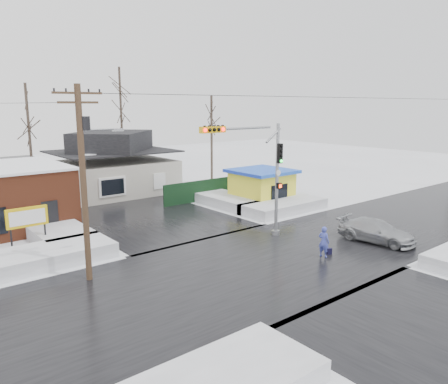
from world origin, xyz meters
TOP-DOWN VIEW (x-y plane):
  - ground at (0.00, 0.00)m, footprint 120.00×120.00m
  - road_ns at (0.00, 0.00)m, footprint 10.00×120.00m
  - road_ew at (0.00, 0.00)m, footprint 120.00×10.00m
  - snowbank_nw at (-9.00, 7.00)m, footprint 7.00×3.00m
  - snowbank_ne at (9.00, 7.00)m, footprint 7.00×3.00m
  - snowbank_nside_w at (-7.00, 12.00)m, footprint 3.00×8.00m
  - snowbank_nside_e at (7.00, 12.00)m, footprint 3.00×8.00m
  - traffic_signal at (2.43, 2.97)m, footprint 6.05×0.68m
  - utility_pole at (-7.93, 3.50)m, footprint 3.15×0.44m
  - marquee_sign at (-9.00, 9.49)m, footprint 2.20×0.21m
  - house at (2.00, 22.00)m, footprint 10.40×8.40m
  - kiosk at (9.50, 9.99)m, footprint 4.60×4.60m
  - fence at (6.50, 14.00)m, footprint 8.00×0.12m
  - tree_far_left at (-4.00, 26.00)m, footprint 3.00×3.00m
  - tree_far_mid at (6.00, 28.00)m, footprint 3.00×3.00m
  - tree_far_right at (12.00, 20.00)m, footprint 3.00×3.00m
  - pedestrian at (3.05, -1.49)m, footprint 0.51×0.68m
  - car at (7.63, -1.82)m, footprint 2.51×4.80m
  - shopping_bag at (3.60, -1.48)m, footprint 0.30×0.22m

SIDE VIEW (x-z plane):
  - ground at x=0.00m, z-range 0.00..0.00m
  - road_ns at x=0.00m, z-range 0.00..0.02m
  - road_ew at x=0.00m, z-range 0.00..0.02m
  - shopping_bag at x=3.60m, z-range 0.00..0.35m
  - snowbank_nw at x=-9.00m, z-range 0.00..0.80m
  - snowbank_ne at x=9.00m, z-range 0.00..0.80m
  - snowbank_nside_w at x=-7.00m, z-range 0.00..0.80m
  - snowbank_nside_e at x=7.00m, z-range 0.00..0.80m
  - car at x=7.63m, z-range 0.00..1.33m
  - pedestrian at x=3.05m, z-range 0.00..1.69m
  - fence at x=6.50m, z-range 0.00..1.80m
  - kiosk at x=9.50m, z-range 0.03..2.90m
  - marquee_sign at x=-9.00m, z-range 0.65..3.20m
  - house at x=2.00m, z-range -0.26..5.50m
  - traffic_signal at x=2.43m, z-range 1.04..8.04m
  - utility_pole at x=-7.93m, z-range 0.61..9.61m
  - tree_far_right at x=12.00m, z-range 2.66..11.66m
  - tree_far_left at x=-4.00m, z-range 2.95..12.95m
  - tree_far_mid at x=6.00m, z-range 3.54..15.54m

